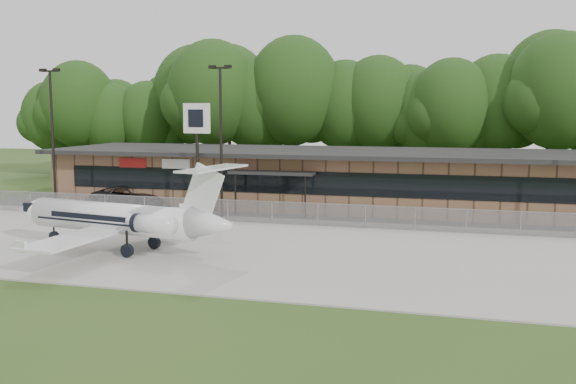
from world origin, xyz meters
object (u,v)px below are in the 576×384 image
(suv, at_px, (130,197))
(business_jet, at_px, (121,220))
(pole_sign, at_px, (197,130))
(terminal, at_px, (318,177))

(suv, bearing_deg, business_jet, -146.22)
(suv, bearing_deg, pole_sign, -103.69)
(terminal, relative_size, suv, 6.94)
(suv, xyz_separation_m, pole_sign, (6.53, -2.38, 5.11))
(terminal, xyz_separation_m, business_jet, (-6.17, -18.66, -0.48))
(terminal, bearing_deg, pole_sign, -133.84)
(business_jet, height_order, pole_sign, pole_sign)
(business_jet, bearing_deg, pole_sign, 103.45)
(business_jet, relative_size, suv, 2.38)
(business_jet, bearing_deg, suv, 127.47)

